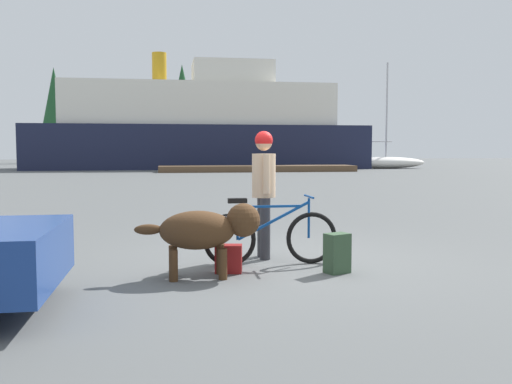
{
  "coord_description": "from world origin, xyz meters",
  "views": [
    {
      "loc": [
        -1.44,
        -7.23,
        1.49
      ],
      "look_at": [
        -0.11,
        0.99,
        0.85
      ],
      "focal_mm": 39.28,
      "sensor_mm": 36.0,
      "label": 1
    }
  ],
  "objects_px": {
    "bicycle": "(270,236)",
    "backpack": "(337,253)",
    "dog": "(207,230)",
    "person_cyclist": "(264,182)",
    "ferry_boat": "(201,128)",
    "handbag_pannier": "(229,259)",
    "sailboat_moored": "(386,162)"
  },
  "relations": [
    {
      "from": "dog",
      "to": "handbag_pannier",
      "type": "relative_size",
      "value": 4.26
    },
    {
      "from": "backpack",
      "to": "handbag_pannier",
      "type": "height_order",
      "value": "backpack"
    },
    {
      "from": "dog",
      "to": "person_cyclist",
      "type": "bearing_deg",
      "value": 50.52
    },
    {
      "from": "person_cyclist",
      "to": "sailboat_moored",
      "type": "distance_m",
      "value": 37.4
    },
    {
      "from": "bicycle",
      "to": "handbag_pannier",
      "type": "height_order",
      "value": "bicycle"
    },
    {
      "from": "bicycle",
      "to": "ferry_boat",
      "type": "relative_size",
      "value": 0.07
    },
    {
      "from": "backpack",
      "to": "ferry_boat",
      "type": "distance_m",
      "value": 37.98
    },
    {
      "from": "dog",
      "to": "sailboat_moored",
      "type": "bearing_deg",
      "value": 64.77
    },
    {
      "from": "ferry_boat",
      "to": "sailboat_moored",
      "type": "relative_size",
      "value": 3.14
    },
    {
      "from": "dog",
      "to": "backpack",
      "type": "xyz_separation_m",
      "value": [
        1.57,
        -0.02,
        -0.32
      ]
    },
    {
      "from": "bicycle",
      "to": "backpack",
      "type": "bearing_deg",
      "value": -39.72
    },
    {
      "from": "dog",
      "to": "bicycle",
      "type": "bearing_deg",
      "value": 33.72
    },
    {
      "from": "sailboat_moored",
      "to": "dog",
      "type": "bearing_deg",
      "value": -115.23
    },
    {
      "from": "bicycle",
      "to": "dog",
      "type": "bearing_deg",
      "value": -146.28
    },
    {
      "from": "backpack",
      "to": "ferry_boat",
      "type": "relative_size",
      "value": 0.02
    },
    {
      "from": "dog",
      "to": "handbag_pannier",
      "type": "distance_m",
      "value": 0.52
    },
    {
      "from": "dog",
      "to": "ferry_boat",
      "type": "bearing_deg",
      "value": 86.47
    },
    {
      "from": "handbag_pannier",
      "to": "bicycle",
      "type": "bearing_deg",
      "value": 32.69
    },
    {
      "from": "bicycle",
      "to": "sailboat_moored",
      "type": "bearing_deg",
      "value": 65.57
    },
    {
      "from": "bicycle",
      "to": "handbag_pannier",
      "type": "distance_m",
      "value": 0.71
    },
    {
      "from": "sailboat_moored",
      "to": "handbag_pannier",
      "type": "bearing_deg",
      "value": -114.99
    },
    {
      "from": "person_cyclist",
      "to": "dog",
      "type": "height_order",
      "value": "person_cyclist"
    },
    {
      "from": "bicycle",
      "to": "ferry_boat",
      "type": "bearing_deg",
      "value": 87.73
    },
    {
      "from": "person_cyclist",
      "to": "backpack",
      "type": "xyz_separation_m",
      "value": [
        0.71,
        -1.06,
        -0.81
      ]
    },
    {
      "from": "ferry_boat",
      "to": "handbag_pannier",
      "type": "bearing_deg",
      "value": -93.13
    },
    {
      "from": "dog",
      "to": "ferry_boat",
      "type": "relative_size",
      "value": 0.06
    },
    {
      "from": "person_cyclist",
      "to": "handbag_pannier",
      "type": "relative_size",
      "value": 5.09
    },
    {
      "from": "person_cyclist",
      "to": "sailboat_moored",
      "type": "bearing_deg",
      "value": 65.27
    },
    {
      "from": "bicycle",
      "to": "backpack",
      "type": "xyz_separation_m",
      "value": [
        0.71,
        -0.59,
        -0.13
      ]
    },
    {
      "from": "person_cyclist",
      "to": "handbag_pannier",
      "type": "xyz_separation_m",
      "value": [
        -0.58,
        -0.84,
        -0.88
      ]
    },
    {
      "from": "bicycle",
      "to": "person_cyclist",
      "type": "distance_m",
      "value": 0.82
    },
    {
      "from": "bicycle",
      "to": "backpack",
      "type": "distance_m",
      "value": 0.94
    }
  ]
}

